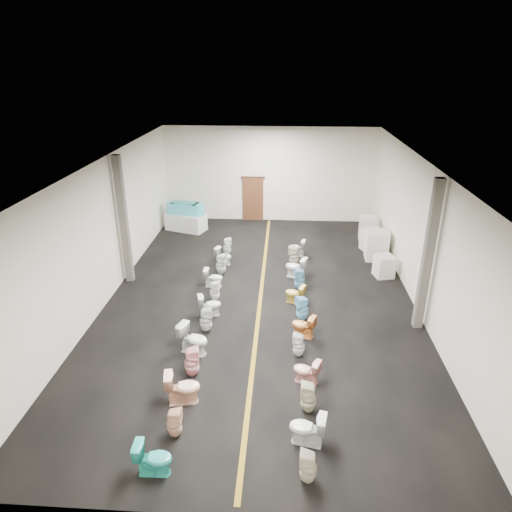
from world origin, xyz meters
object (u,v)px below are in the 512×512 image
object	(u,v)px
toilet_left_9	(221,264)
toilet_left_11	(227,246)
toilet_left_4	(193,339)
toilet_right_1	(307,429)
toilet_right_6	(302,309)
display_table	(186,222)
toilet_right_0	(308,467)
toilet_left_3	(192,362)
toilet_right_5	(303,326)
appliance_crate_a	(384,266)
toilet_left_8	(213,278)
toilet_right_9	(296,267)
toilet_left_7	(215,291)
toilet_left_5	(206,320)
toilet_left_1	(174,423)
bathtub	(185,208)
appliance_crate_d	(367,228)
toilet_right_7	(295,294)
toilet_right_4	(299,345)
toilet_left_10	(224,256)
toilet_left_0	(154,458)
appliance_crate_b	(377,245)
toilet_right_3	(306,371)
appliance_crate_c	(373,240)
toilet_right_8	(300,279)
toilet_right_2	(308,398)
toilet_right_10	(294,256)
toilet_right_11	(297,248)
toilet_left_2	(183,387)

from	to	relation	value
toilet_left_9	toilet_left_11	xyz separation A→B (m)	(0.00, 1.86, -0.05)
toilet_left_4	toilet_right_1	bearing A→B (deg)	-115.91
toilet_left_11	toilet_right_6	world-z (taller)	toilet_right_6
display_table	toilet_right_0	bearing A→B (deg)	-69.37
toilet_right_1	toilet_left_9	bearing A→B (deg)	-148.67
toilet_left_3	toilet_right_5	distance (m)	3.44
appliance_crate_a	toilet_left_8	bearing A→B (deg)	-168.98
toilet_left_8	toilet_right_9	xyz separation A→B (m)	(2.88, 0.91, 0.07)
toilet_left_8	toilet_left_7	bearing A→B (deg)	-166.17
appliance_crate_a	toilet_left_5	xyz separation A→B (m)	(-5.87, -4.06, -0.01)
appliance_crate_a	toilet_left_1	xyz separation A→B (m)	(-5.87, -8.09, -0.05)
bathtub	toilet_right_9	xyz separation A→B (m)	(5.00, -4.71, -0.67)
appliance_crate_d	toilet_right_6	distance (m)	7.75
toilet_right_0	toilet_right_9	world-z (taller)	toilet_right_9
appliance_crate_d	toilet_right_7	distance (m)	6.86
display_table	toilet_right_7	bearing A→B (deg)	-53.30
toilet_right_6	toilet_right_9	size ratio (longest dim) A/B	1.03
bathtub	toilet_left_8	bearing A→B (deg)	-57.67
toilet_right_1	toilet_right_4	distance (m)	3.02
toilet_left_10	toilet_right_7	size ratio (longest dim) A/B	1.00
toilet_left_0	toilet_left_7	bearing A→B (deg)	-2.62
bathtub	toilet_left_1	distance (m)	12.76
appliance_crate_b	toilet_left_1	size ratio (longest dim) A/B	1.65
toilet_left_9	toilet_left_0	bearing A→B (deg)	-167.28
toilet_right_3	toilet_right_4	size ratio (longest dim) A/B	0.98
toilet_right_3	toilet_left_10	bearing A→B (deg)	-134.80
toilet_left_4	toilet_left_1	bearing A→B (deg)	-157.00
display_table	toilet_right_6	xyz separation A→B (m)	(5.14, -7.70, 0.02)
appliance_crate_c	toilet_right_0	xyz separation A→B (m)	(-3.12, -11.53, -0.09)
bathtub	toilet_right_9	world-z (taller)	bathtub
toilet_left_5	toilet_right_7	size ratio (longest dim) A/B	1.19
appliance_crate_c	toilet_right_3	xyz separation A→B (m)	(-3.05, -8.65, -0.11)
bathtub	toilet_right_8	world-z (taller)	bathtub
toilet_left_4	toilet_right_1	distance (m)	4.20
appliance_crate_c	appliance_crate_d	size ratio (longest dim) A/B	0.90
toilet_right_9	toilet_right_2	bearing A→B (deg)	23.38
toilet_left_11	toilet_right_1	size ratio (longest dim) A/B	0.95
toilet_right_3	bathtub	bearing A→B (deg)	-131.87
toilet_left_9	toilet_right_10	size ratio (longest dim) A/B	1.01
toilet_left_5	toilet_left_11	bearing A→B (deg)	-6.02
toilet_left_3	toilet_right_2	world-z (taller)	toilet_left_3
toilet_right_10	toilet_left_5	bearing A→B (deg)	-11.36
toilet_left_10	toilet_right_7	distance (m)	3.98
toilet_right_5	toilet_right_6	xyz separation A→B (m)	(0.00, 0.87, 0.06)
toilet_right_3	toilet_right_11	distance (m)	7.87
toilet_left_2	toilet_left_10	world-z (taller)	toilet_left_2
toilet_left_4	toilet_right_0	distance (m)	4.91
appliance_crate_c	toilet_left_5	size ratio (longest dim) A/B	1.14
appliance_crate_d	toilet_left_11	distance (m)	6.34
toilet_left_10	toilet_left_11	world-z (taller)	toilet_left_11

